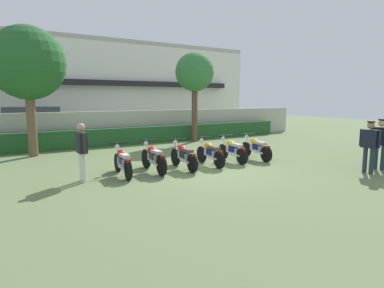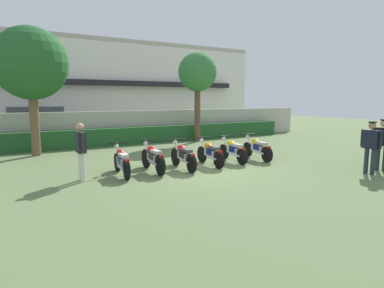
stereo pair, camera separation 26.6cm
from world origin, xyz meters
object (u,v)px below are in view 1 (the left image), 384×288
officer_0 (370,143)px  officer_1 (381,140)px  parked_car (34,124)px  motorcycle_in_row_3 (210,153)px  tree_far_side (195,73)px  motorcycle_in_row_4 (232,150)px  inspector_person (82,147)px  motorcycle_in_row_0 (122,161)px  tree_near_inspector (28,64)px  motorcycle_in_row_1 (153,158)px  motorcycle_in_row_5 (256,148)px  motorcycle_in_row_2 (184,156)px

officer_0 → officer_1: 0.82m
parked_car → motorcycle_in_row_3: (4.43, -10.14, -0.49)m
tree_far_side → motorcycle_in_row_4: (-1.92, -5.64, -3.20)m
tree_far_side → inspector_person: size_ratio=2.89×
motorcycle_in_row_0 → inspector_person: bearing=99.1°
tree_near_inspector → motorcycle_in_row_1: tree_near_inspector is taller
motorcycle_in_row_3 → motorcycle_in_row_5: bearing=-84.8°
parked_car → tree_far_side: bearing=-30.9°
motorcycle_in_row_3 → officer_1: (4.31, -3.47, 0.54)m
motorcycle_in_row_4 → motorcycle_in_row_1: bearing=93.6°
motorcycle_in_row_5 → tree_near_inspector: bearing=61.1°
motorcycle_in_row_5 → officer_0: officer_0 is taller
tree_near_inspector → tree_far_side: size_ratio=1.08×
tree_near_inspector → officer_1: tree_near_inspector is taller
parked_car → motorcycle_in_row_2: bearing=-72.1°
motorcycle_in_row_3 → officer_0: size_ratio=1.11×
motorcycle_in_row_0 → motorcycle_in_row_3: size_ratio=1.00×
motorcycle_in_row_4 → motorcycle_in_row_5: bearing=-90.3°
motorcycle_in_row_5 → officer_1: (2.15, -3.50, 0.54)m
officer_0 → motorcycle_in_row_1: bearing=-34.3°
motorcycle_in_row_3 → tree_near_inspector: bearing=48.0°
motorcycle_in_row_2 → inspector_person: (-3.22, 0.08, 0.52)m
tree_near_inspector → motorcycle_in_row_5: (7.17, -5.25, -3.21)m
motorcycle_in_row_1 → officer_0: officer_0 is taller
tree_far_side → motorcycle_in_row_1: bearing=-132.2°
officer_1 → motorcycle_in_row_2: bearing=-43.8°
tree_far_side → officer_0: 9.71m
motorcycle_in_row_2 → motorcycle_in_row_4: bearing=-82.0°
inspector_person → officer_1: bearing=-22.3°
motorcycle_in_row_4 → motorcycle_in_row_5: 1.09m
tree_far_side → inspector_person: tree_far_side is taller
officer_0 → tree_near_inspector: bearing=-47.0°
motorcycle_in_row_0 → motorcycle_in_row_1: motorcycle_in_row_1 is taller
inspector_person → officer_1: size_ratio=0.99×
motorcycle_in_row_1 → motorcycle_in_row_4: size_ratio=1.07×
parked_car → officer_1: (8.74, -13.61, 0.04)m
motorcycle_in_row_0 → officer_1: bearing=-110.7°
motorcycle_in_row_3 → parked_car: bearing=28.0°
motorcycle_in_row_0 → officer_0: officer_0 is taller
motorcycle_in_row_4 → motorcycle_in_row_5: motorcycle_in_row_5 is taller
inspector_person → officer_0: size_ratio=1.01×
tree_near_inspector → officer_1: bearing=-43.2°
officer_0 → officer_1: (0.81, 0.10, 0.02)m
motorcycle_in_row_1 → motorcycle_in_row_2: (1.02, -0.15, -0.01)m
tree_near_inspector → officer_0: (8.51, -8.85, -2.70)m
motorcycle_in_row_1 → motorcycle_in_row_5: bearing=-88.5°
motorcycle_in_row_3 → inspector_person: inspector_person is taller
tree_near_inspector → officer_0: 12.57m
tree_far_side → motorcycle_in_row_2: tree_far_side is taller
motorcycle_in_row_1 → officer_0: bearing=-120.6°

